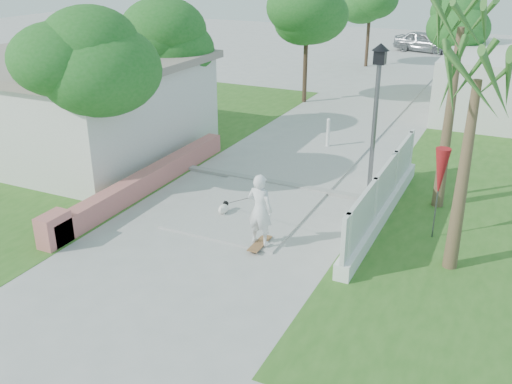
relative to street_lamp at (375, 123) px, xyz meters
The scene contains 20 objects.
ground 6.67m from the street_lamp, 117.80° to the right, with size 90.00×90.00×0.00m, color #B7B7B2.
path_strip 14.98m from the street_lamp, 101.31° to the left, with size 3.20×36.00×0.06m, color #B7B7B2.
curb 3.78m from the street_lamp, behind, with size 6.50×0.25×0.10m, color #999993.
grass_left 10.49m from the street_lamp, 165.83° to the left, with size 8.00×20.00×0.01m, color #2F641F.
pink_wall 6.83m from the street_lamp, 162.57° to the right, with size 0.45×8.20×0.80m.
house_left 10.94m from the street_lamp, behind, with size 8.40×7.40×3.23m.
lattice_fence 2.01m from the street_lamp, 44.82° to the right, with size 0.35×7.00×1.50m.
street_lamp is the anchor object (origin of this frame).
bollard 5.56m from the street_lamp, 120.96° to the left, with size 0.14×0.14×1.09m.
patio_umbrella 2.27m from the street_lamp, 27.76° to the right, with size 0.36×0.36×2.30m.
tree_left_near 7.92m from the street_lamp, 161.15° to the right, with size 3.60×3.60×5.28m.
tree_left_mid 8.96m from the street_lamp, 160.42° to the left, with size 3.20×3.20×4.85m.
tree_path_left 12.10m from the street_lamp, 119.30° to the left, with size 3.40×3.40×5.23m.
tree_path_right 14.52m from the street_lamp, 88.74° to the left, with size 3.00×3.00×4.79m.
tree_path_far 21.30m from the street_lamp, 105.50° to the left, with size 3.20×3.20×5.17m.
palm_far 2.85m from the street_lamp, 30.47° to the left, with size 1.80×1.80×5.30m.
palm_near 3.72m from the street_lamp, 42.61° to the right, with size 1.80×1.80×4.70m.
skateboarder 4.03m from the street_lamp, 132.13° to the right, with size 1.97×1.84×1.85m.
dog 4.54m from the street_lamp, 148.39° to the right, with size 0.27×0.52×0.35m.
parked_car 27.62m from the street_lamp, 97.23° to the left, with size 1.69×4.20×1.43m, color #96979D.
Camera 1 is at (6.26, -8.68, 6.51)m, focal length 40.00 mm.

